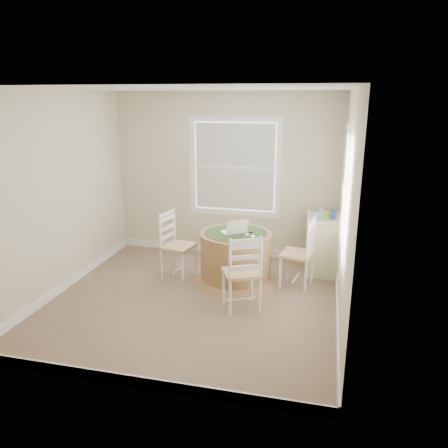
% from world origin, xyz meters
% --- Properties ---
extents(room, '(3.64, 3.64, 2.64)m').
position_xyz_m(room, '(0.17, 0.16, 1.30)').
color(room, '#866B55').
rests_on(room, ground).
extents(round_table, '(1.18, 1.18, 0.72)m').
position_xyz_m(round_table, '(0.40, 0.74, 0.39)').
color(round_table, '#9F7047').
rests_on(round_table, ground).
extents(chair_left, '(0.48, 0.49, 0.95)m').
position_xyz_m(chair_left, '(-0.42, 0.67, 0.47)').
color(chair_left, white).
rests_on(chair_left, ground).
extents(chair_near, '(0.55, 0.54, 0.95)m').
position_xyz_m(chair_near, '(0.64, -0.07, 0.47)').
color(chair_near, white).
rests_on(chair_near, ground).
extents(chair_right, '(0.47, 0.48, 0.95)m').
position_xyz_m(chair_right, '(1.24, 0.75, 0.47)').
color(chair_right, white).
rests_on(chair_right, ground).
extents(laptop, '(0.41, 0.40, 0.22)m').
position_xyz_m(laptop, '(0.38, 0.73, 0.74)').
color(laptop, white).
rests_on(laptop, round_table).
extents(mouse, '(0.07, 0.10, 0.03)m').
position_xyz_m(mouse, '(0.56, 0.67, 0.72)').
color(mouse, white).
rests_on(mouse, round_table).
extents(phone, '(0.06, 0.09, 0.02)m').
position_xyz_m(phone, '(0.65, 0.62, 0.71)').
color(phone, '#B7BABF').
rests_on(phone, round_table).
extents(keys, '(0.07, 0.06, 0.02)m').
position_xyz_m(keys, '(0.60, 0.79, 0.72)').
color(keys, black).
rests_on(keys, round_table).
extents(corner_chest, '(0.53, 0.67, 0.85)m').
position_xyz_m(corner_chest, '(1.56, 1.35, 0.43)').
color(corner_chest, beige).
rests_on(corner_chest, ground).
extents(tissue_box, '(0.13, 0.13, 0.10)m').
position_xyz_m(tissue_box, '(1.46, 1.18, 0.90)').
color(tissue_box, '#5491C0').
rests_on(tissue_box, corner_chest).
extents(box_yellow, '(0.16, 0.11, 0.06)m').
position_xyz_m(box_yellow, '(1.61, 1.38, 0.88)').
color(box_yellow, '#CDC948').
rests_on(box_yellow, corner_chest).
extents(box_blue, '(0.08, 0.08, 0.12)m').
position_xyz_m(box_blue, '(1.69, 1.24, 0.91)').
color(box_blue, '#304D90').
rests_on(box_blue, corner_chest).
extents(cup_cream, '(0.07, 0.07, 0.09)m').
position_xyz_m(cup_cream, '(1.52, 1.47, 0.90)').
color(cup_cream, beige).
rests_on(cup_cream, corner_chest).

